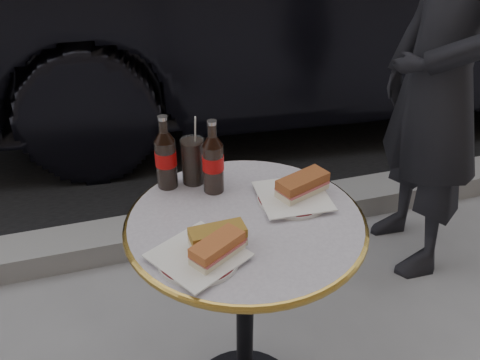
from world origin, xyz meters
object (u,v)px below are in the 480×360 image
object	(u,v)px
cola_glass	(193,161)
cola_bottle_right	(213,157)
plate_right	(293,198)
cola_bottle_left	(165,152)
plate_left	(198,258)
pedestrian	(439,83)
bistro_table	(245,321)

from	to	relation	value
cola_glass	cola_bottle_right	bearing A→B (deg)	-54.11
plate_right	cola_bottle_right	xyz separation A→B (m)	(-0.19, 0.11, 0.10)
plate_right	cola_bottle_left	size ratio (longest dim) A/B	0.90
cola_bottle_right	plate_left	bearing A→B (deg)	-111.27
plate_right	cola_bottle_left	xyz separation A→B (m)	(-0.31, 0.17, 0.10)
plate_right	pedestrian	world-z (taller)	pedestrian
cola_bottle_left	cola_glass	distance (m)	0.08
cola_bottle_right	pedestrian	world-z (taller)	pedestrian
cola_bottle_left	pedestrian	size ratio (longest dim) A/B	0.13
cola_bottle_left	pedestrian	world-z (taller)	pedestrian
bistro_table	cola_bottle_right	distance (m)	0.50
plate_left	cola_bottle_right	distance (m)	0.31
plate_left	cola_bottle_right	bearing A→B (deg)	68.73
plate_right	cola_bottle_left	world-z (taller)	cola_bottle_left
plate_left	cola_glass	size ratio (longest dim) A/B	1.45
plate_left	cola_bottle_left	xyz separation A→B (m)	(-0.01, 0.33, 0.10)
cola_bottle_right	cola_bottle_left	bearing A→B (deg)	153.23
bistro_table	cola_glass	bearing A→B (deg)	112.12
plate_right	cola_bottle_right	distance (m)	0.24
plate_left	pedestrian	xyz separation A→B (m)	(1.06, 0.64, 0.06)
plate_right	cola_glass	bearing A→B (deg)	144.52
cola_bottle_left	plate_right	bearing A→B (deg)	-28.34
cola_bottle_right	pedestrian	bearing A→B (deg)	21.05
bistro_table	plate_left	bearing A→B (deg)	-141.67
plate_right	pedestrian	size ratio (longest dim) A/B	0.12
plate_right	cola_bottle_right	bearing A→B (deg)	150.72
plate_left	cola_glass	bearing A→B (deg)	79.29
cola_bottle_left	cola_bottle_right	bearing A→B (deg)	-26.77
bistro_table	plate_left	world-z (taller)	plate_left
cola_bottle_right	pedestrian	xyz separation A→B (m)	(0.96, 0.37, -0.04)
bistro_table	cola_bottle_left	bearing A→B (deg)	127.00
plate_left	pedestrian	world-z (taller)	pedestrian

